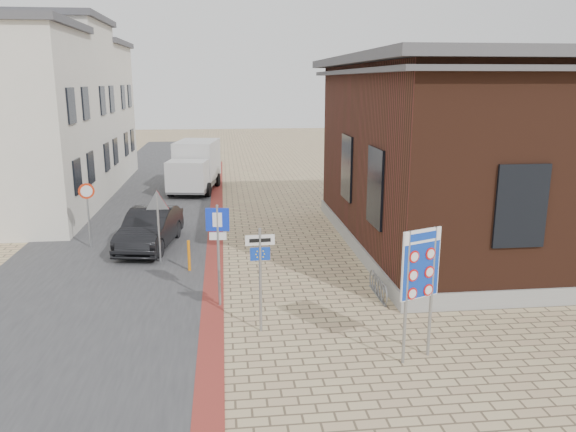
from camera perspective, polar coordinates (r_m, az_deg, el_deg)
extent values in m
plane|color=tan|center=(13.80, 0.72, -11.95)|extent=(120.00, 120.00, 0.00)
cube|color=#38383A|center=(28.26, -14.38, 1.02)|extent=(7.00, 60.00, 0.02)
cube|color=maroon|center=(23.13, -7.37, -1.40)|extent=(0.60, 40.00, 0.02)
cube|color=gray|center=(22.79, 21.39, -1.86)|extent=(12.15, 12.15, 0.50)
cube|color=#402014|center=(22.20, 22.11, 6.25)|extent=(12.00, 12.00, 6.00)
cube|color=#4A494E|center=(22.07, 22.86, 14.37)|extent=(13.00, 13.00, 0.30)
cube|color=#4A494E|center=(22.07, 22.76, 13.34)|extent=(12.70, 12.70, 0.15)
cube|color=black|center=(17.27, 8.91, 2.91)|extent=(0.12, 1.60, 2.40)
cube|color=black|center=(21.10, 6.04, 4.92)|extent=(0.12, 1.60, 2.40)
cube|color=black|center=(15.66, 22.59, 0.93)|extent=(1.40, 0.12, 2.20)
cube|color=black|center=(24.18, -20.63, 3.79)|extent=(0.10, 1.10, 1.40)
cube|color=black|center=(26.49, -19.42, 4.67)|extent=(0.10, 1.10, 1.40)
cube|color=black|center=(23.91, -21.19, 10.41)|extent=(0.10, 1.10, 1.40)
cube|color=black|center=(26.24, -19.90, 10.72)|extent=(0.10, 1.10, 1.40)
cube|color=silver|center=(31.81, -24.13, 9.63)|extent=(7.00, 6.00, 8.80)
cube|color=#4A494E|center=(31.92, -24.96, 17.77)|extent=(7.40, 6.40, 0.30)
cube|color=black|center=(29.98, -17.94, 5.74)|extent=(0.10, 1.10, 1.40)
cube|color=black|center=(32.31, -17.14, 6.32)|extent=(0.10, 1.10, 1.40)
cube|color=black|center=(29.76, -18.34, 11.08)|extent=(0.10, 1.10, 1.40)
cube|color=black|center=(32.11, -17.49, 11.27)|extent=(0.10, 1.10, 1.40)
cube|color=silver|center=(37.60, -21.38, 9.69)|extent=(7.00, 6.00, 8.00)
cube|color=#4A494E|center=(37.61, -21.94, 15.99)|extent=(7.40, 6.40, 0.30)
cube|color=black|center=(35.84, -16.12, 7.04)|extent=(0.10, 1.10, 1.40)
cube|color=black|center=(38.20, -15.55, 7.45)|extent=(0.10, 1.10, 1.40)
cube|color=black|center=(35.65, -16.42, 11.51)|extent=(0.10, 1.10, 1.40)
cube|color=black|center=(38.02, -15.82, 11.65)|extent=(0.10, 1.10, 1.40)
torus|color=slate|center=(15.65, 9.72, -7.87)|extent=(0.04, 0.60, 0.60)
torus|color=slate|center=(15.92, 9.42, -7.48)|extent=(0.04, 0.60, 0.60)
torus|color=slate|center=(16.18, 9.13, -7.11)|extent=(0.04, 0.60, 0.60)
torus|color=slate|center=(16.45, 8.85, -6.74)|extent=(0.04, 0.60, 0.60)
torus|color=slate|center=(16.73, 8.58, -6.39)|extent=(0.04, 0.60, 0.60)
cube|color=slate|center=(16.28, 9.10, -7.96)|extent=(0.08, 1.60, 0.04)
imported|color=black|center=(21.02, -13.84, -1.25)|extent=(2.16, 4.50, 1.42)
cube|color=slate|center=(31.42, -9.42, 3.27)|extent=(2.76, 5.35, 0.24)
cube|color=silver|center=(29.57, -10.18, 4.08)|extent=(2.21, 1.90, 1.51)
cube|color=black|center=(28.84, -10.51, 4.40)|extent=(1.79, 0.36, 0.76)
cube|color=silver|center=(32.06, -9.20, 5.70)|extent=(2.59, 3.68, 2.08)
cylinder|color=black|center=(30.21, -11.84, 2.66)|extent=(0.35, 0.78, 0.76)
cylinder|color=black|center=(29.78, -8.14, 2.66)|extent=(0.35, 0.78, 0.76)
cylinder|color=black|center=(33.10, -10.58, 3.66)|extent=(0.35, 0.78, 0.76)
cylinder|color=black|center=(32.71, -7.18, 3.66)|extent=(0.35, 0.78, 0.76)
cylinder|color=gray|center=(12.20, 11.90, -8.23)|extent=(0.07, 0.07, 2.95)
cylinder|color=gray|center=(12.65, 14.37, -7.56)|extent=(0.07, 0.07, 2.95)
cube|color=white|center=(12.19, 13.34, -4.77)|extent=(0.95, 0.43, 1.52)
cube|color=#0E36AD|center=(12.19, 13.34, -4.77)|extent=(0.91, 0.42, 1.48)
cube|color=white|center=(12.01, 13.50, -1.99)|extent=(0.92, 0.42, 0.29)
cylinder|color=gray|center=(13.50, -2.82, -6.60)|extent=(0.07, 0.07, 2.59)
cube|color=white|center=(13.19, -2.87, -2.46)|extent=(0.70, 0.08, 0.25)
cube|color=#0F38B7|center=(13.29, -2.85, -3.86)|extent=(0.47, 0.07, 0.32)
cylinder|color=gray|center=(15.06, -7.07, -4.10)|extent=(0.07, 0.07, 2.81)
cube|color=#102FC9|center=(14.78, -7.18, -0.36)|extent=(0.62, 0.12, 0.62)
cube|color=white|center=(14.90, -7.13, -2.04)|extent=(0.45, 0.10, 0.20)
cylinder|color=gray|center=(19.09, -13.00, -1.26)|extent=(0.07, 0.07, 2.35)
cylinder|color=gray|center=(21.47, -19.61, -0.01)|extent=(0.07, 0.07, 2.39)
cylinder|color=red|center=(21.28, -19.81, 2.41)|extent=(0.54, 0.24, 0.57)
cylinder|color=orange|center=(18.22, -10.03, -4.01)|extent=(0.11, 0.11, 1.02)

